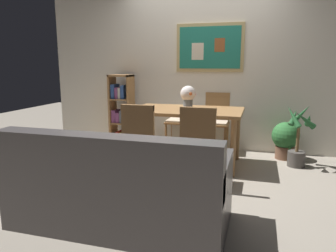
# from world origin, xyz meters

# --- Properties ---
(ground_plane) EXTENTS (12.00, 12.00, 0.00)m
(ground_plane) POSITION_xyz_m (0.00, 0.00, 0.00)
(ground_plane) COLOR gray
(wall_back_with_painting) EXTENTS (5.20, 0.14, 2.60)m
(wall_back_with_painting) POSITION_xyz_m (0.00, 1.32, 1.30)
(wall_back_with_painting) COLOR silver
(wall_back_with_painting) RESTS_ON ground_plane
(dining_table) EXTENTS (1.47, 0.90, 0.76)m
(dining_table) POSITION_xyz_m (-0.05, 0.39, 0.66)
(dining_table) COLOR #9E7042
(dining_table) RESTS_ON ground_plane
(dining_chair_far_left) EXTENTS (0.40, 0.41, 0.91)m
(dining_chair_far_left) POSITION_xyz_m (-0.34, 1.20, 0.54)
(dining_chair_far_left) COLOR #9E7042
(dining_chair_far_left) RESTS_ON ground_plane
(dining_chair_near_right) EXTENTS (0.40, 0.41, 0.91)m
(dining_chair_near_right) POSITION_xyz_m (0.27, -0.41, 0.54)
(dining_chair_near_right) COLOR #9E7042
(dining_chair_near_right) RESTS_ON ground_plane
(dining_chair_near_left) EXTENTS (0.40, 0.41, 0.91)m
(dining_chair_near_left) POSITION_xyz_m (-0.41, -0.39, 0.54)
(dining_chair_near_left) COLOR #9E7042
(dining_chair_near_left) RESTS_ON ground_plane
(dining_chair_far_right) EXTENTS (0.40, 0.41, 0.91)m
(dining_chair_far_right) POSITION_xyz_m (0.25, 1.19, 0.54)
(dining_chair_far_right) COLOR #9E7042
(dining_chair_far_right) RESTS_ON ground_plane
(leather_couch) EXTENTS (1.80, 0.84, 0.84)m
(leather_couch) POSITION_xyz_m (-0.22, -1.43, 0.31)
(leather_couch) COLOR #514C4C
(leather_couch) RESTS_ON ground_plane
(bookshelf) EXTENTS (0.36, 0.28, 1.18)m
(bookshelf) POSITION_xyz_m (-1.29, 1.03, 0.55)
(bookshelf) COLOR #9E7042
(bookshelf) RESTS_ON ground_plane
(potted_ivy) EXTENTS (0.39, 0.39, 0.61)m
(potted_ivy) POSITION_xyz_m (1.27, 1.00, 0.29)
(potted_ivy) COLOR brown
(potted_ivy) RESTS_ON ground_plane
(potted_palm) EXTENTS (0.40, 0.41, 0.83)m
(potted_palm) POSITION_xyz_m (1.40, 0.67, 0.36)
(potted_palm) COLOR #4C4742
(potted_palm) RESTS_ON ground_plane
(flower_vase) EXTENTS (0.21, 0.20, 0.31)m
(flower_vase) POSITION_xyz_m (-0.04, 0.40, 0.94)
(flower_vase) COLOR slate
(flower_vase) RESTS_ON dining_table
(tv_remote) EXTENTS (0.06, 0.16, 0.02)m
(tv_remote) POSITION_xyz_m (0.16, 0.24, 0.77)
(tv_remote) COLOR black
(tv_remote) RESTS_ON dining_table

